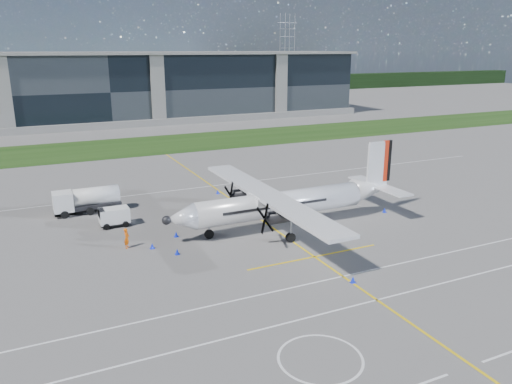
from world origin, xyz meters
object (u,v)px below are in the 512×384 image
at_px(safety_cone_nose_stbd, 176,234).
at_px(safety_cone_nose_port, 177,252).
at_px(pylon_east, 287,52).
at_px(baggage_tug, 114,217).
at_px(safety_cone_tail, 385,210).
at_px(fuel_tanker_truck, 82,201).
at_px(safety_cone_portwing, 353,279).
at_px(safety_cone_fwd, 152,246).
at_px(turboprop_aircraft, 288,188).
at_px(ground_crew_person, 127,237).
at_px(safety_cone_stbdwing, 218,192).

xyz_separation_m(safety_cone_nose_stbd, safety_cone_nose_port, (-1.06, -3.91, 0.00)).
bearing_deg(pylon_east, baggage_tug, -123.97).
distance_m(pylon_east, safety_cone_tail, 165.27).
height_order(fuel_tanker_truck, safety_cone_portwing, fuel_tanker_truck).
bearing_deg(safety_cone_nose_port, safety_cone_fwd, 126.41).
bearing_deg(baggage_tug, safety_cone_fwd, -75.26).
relative_size(fuel_tanker_truck, safety_cone_nose_stbd, 13.86).
height_order(safety_cone_tail, safety_cone_portwing, same).
xyz_separation_m(turboprop_aircraft, safety_cone_nose_stbd, (-10.47, 1.68, -3.45)).
bearing_deg(safety_cone_portwing, safety_cone_nose_port, 133.98).
distance_m(ground_crew_person, safety_cone_nose_stbd, 4.62).
bearing_deg(baggage_tug, safety_cone_nose_stbd, -49.75).
distance_m(turboprop_aircraft, fuel_tanker_truck, 21.30).
relative_size(pylon_east, safety_cone_nose_stbd, 60.00).
bearing_deg(ground_crew_person, fuel_tanker_truck, 41.37).
bearing_deg(safety_cone_stbdwing, safety_cone_portwing, -88.58).
bearing_deg(turboprop_aircraft, ground_crew_person, 176.38).
height_order(safety_cone_fwd, safety_cone_stbdwing, same).
height_order(safety_cone_portwing, safety_cone_nose_port, same).
relative_size(fuel_tanker_truck, safety_cone_fwd, 13.86).
height_order(baggage_tug, ground_crew_person, ground_crew_person).
height_order(turboprop_aircraft, safety_cone_nose_port, turboprop_aircraft).
bearing_deg(fuel_tanker_truck, safety_cone_nose_port, -68.51).
height_order(pylon_east, safety_cone_nose_stbd, pylon_east).
bearing_deg(pylon_east, safety_cone_nose_stbd, -121.76).
height_order(safety_cone_fwd, safety_cone_portwing, same).
bearing_deg(fuel_tanker_truck, pylon_east, 54.37).
xyz_separation_m(fuel_tanker_truck, safety_cone_fwd, (4.15, -12.40, -1.05)).
distance_m(safety_cone_tail, safety_cone_nose_port, 22.59).
distance_m(ground_crew_person, safety_cone_stbdwing, 17.65).
xyz_separation_m(ground_crew_person, safety_cone_portwing, (13.47, -13.56, -0.76)).
bearing_deg(pylon_east, ground_crew_person, -122.88).
bearing_deg(turboprop_aircraft, fuel_tanker_truck, 144.51).
height_order(turboprop_aircraft, safety_cone_tail, turboprop_aircraft).
relative_size(turboprop_aircraft, fuel_tanker_truck, 3.56).
distance_m(pylon_east, safety_cone_portwing, 181.40).
height_order(fuel_tanker_truck, baggage_tug, fuel_tanker_truck).
relative_size(baggage_tug, ground_crew_person, 1.46).
bearing_deg(safety_cone_tail, safety_cone_fwd, 178.58).
height_order(safety_cone_tail, safety_cone_nose_stbd, same).
height_order(fuel_tanker_truck, safety_cone_fwd, fuel_tanker_truck).
bearing_deg(safety_cone_fwd, turboprop_aircraft, 0.48).
bearing_deg(safety_cone_portwing, safety_cone_tail, 43.58).
height_order(safety_cone_nose_stbd, safety_cone_stbdwing, same).
distance_m(baggage_tug, ground_crew_person, 6.03).
bearing_deg(pylon_east, safety_cone_portwing, -116.95).
xyz_separation_m(pylon_east, fuel_tanker_truck, (-97.68, -136.26, -13.70)).
bearing_deg(safety_cone_tail, safety_cone_portwing, -136.42).
distance_m(ground_crew_person, safety_cone_tail, 26.04).
relative_size(fuel_tanker_truck, safety_cone_portwing, 13.86).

